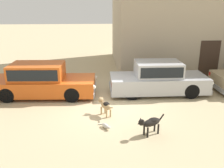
{
  "coord_description": "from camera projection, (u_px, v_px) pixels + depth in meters",
  "views": [
    {
      "loc": [
        -0.36,
        -9.06,
        4.03
      ],
      "look_at": [
        0.2,
        0.2,
        0.9
      ],
      "focal_mm": 38.99,
      "sensor_mm": 36.0,
      "label": 1
    }
  ],
  "objects": [
    {
      "name": "apartment_block",
      "position": [
        222.0,
        3.0,
        15.73
      ],
      "size": [
        13.81,
        7.02,
        7.92
      ],
      "color": "tan",
      "rests_on": "ground_plane"
    },
    {
      "name": "parked_sedan_second",
      "position": [
        158.0,
        78.0,
        11.14
      ],
      "size": [
        4.54,
        1.71,
        1.5
      ],
      "rotation": [
        0.0,
        0.0,
        -0.0
      ],
      "color": "#B2B5BA",
      "rests_on": "ground_plane"
    },
    {
      "name": "stray_cat",
      "position": [
        106.0,
        126.0,
        8.16
      ],
      "size": [
        0.41,
        0.48,
        0.16
      ],
      "rotation": [
        0.0,
        0.0,
        5.29
      ],
      "color": "beige",
      "rests_on": "ground_plane"
    },
    {
      "name": "parked_sedan_nearest",
      "position": [
        41.0,
        80.0,
        10.81
      ],
      "size": [
        4.75,
        1.91,
        1.49
      ],
      "rotation": [
        0.0,
        0.0,
        -0.04
      ],
      "color": "#D15619",
      "rests_on": "ground_plane"
    },
    {
      "name": "ground_plane",
      "position": [
        107.0,
        107.0,
        9.88
      ],
      "size": [
        80.0,
        80.0,
        0.0
      ],
      "primitive_type": "plane",
      "color": "tan"
    },
    {
      "name": "stray_dog_spotted",
      "position": [
        150.0,
        122.0,
        7.65
      ],
      "size": [
        1.0,
        0.59,
        0.67
      ],
      "rotation": [
        0.0,
        0.0,
        3.64
      ],
      "color": "black",
      "rests_on": "ground_plane"
    },
    {
      "name": "stray_dog_tan",
      "position": [
        105.0,
        105.0,
        9.01
      ],
      "size": [
        0.56,
        0.87,
        0.65
      ],
      "rotation": [
        0.0,
        0.0,
        2.11
      ],
      "color": "tan",
      "rests_on": "ground_plane"
    }
  ]
}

